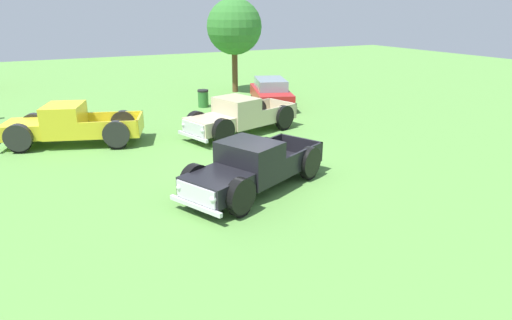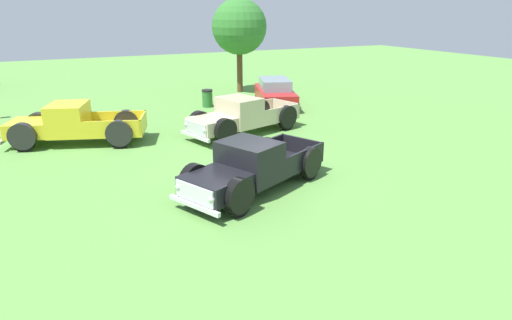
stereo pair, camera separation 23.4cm
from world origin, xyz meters
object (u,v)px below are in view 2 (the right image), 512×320
pickup_truck_foreground (248,169)px  oak_tree_east (239,27)px  pickup_truck_behind_left (68,125)px  pickup_truck_behind_right (238,117)px  sedan_distant_a (275,92)px  trash_can (207,98)px

pickup_truck_foreground → oak_tree_east: size_ratio=0.92×
pickup_truck_behind_left → pickup_truck_behind_right: (6.60, -1.73, -0.01)m
pickup_truck_behind_left → sedan_distant_a: bearing=14.3°
trash_can → oak_tree_east: bearing=44.7°
pickup_truck_foreground → pickup_truck_behind_right: size_ratio=0.96×
pickup_truck_foreground → oak_tree_east: oak_tree_east is taller
trash_can → pickup_truck_behind_left: bearing=-150.7°
pickup_truck_foreground → pickup_truck_behind_right: 6.21m
pickup_truck_behind_right → pickup_truck_foreground: bearing=-110.9°
pickup_truck_foreground → trash_can: size_ratio=5.55×
pickup_truck_behind_right → pickup_truck_behind_left: bearing=165.3°
pickup_truck_behind_left → pickup_truck_foreground: bearing=-59.8°
pickup_truck_behind_right → trash_can: (0.71, 5.83, -0.28)m
pickup_truck_behind_right → trash_can: size_ratio=5.79×
pickup_truck_foreground → oak_tree_east: 16.68m
pickup_truck_behind_right → sedan_distant_a: (4.17, 4.47, 0.02)m
pickup_truck_foreground → oak_tree_east: (6.38, 15.05, 3.30)m
sedan_distant_a → pickup_truck_behind_right: bearing=-133.0°
oak_tree_east → trash_can: bearing=-135.3°
pickup_truck_foreground → sedan_distant_a: bearing=58.1°
pickup_truck_behind_right → sedan_distant_a: size_ratio=1.15×
sedan_distant_a → oak_tree_east: oak_tree_east is taller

